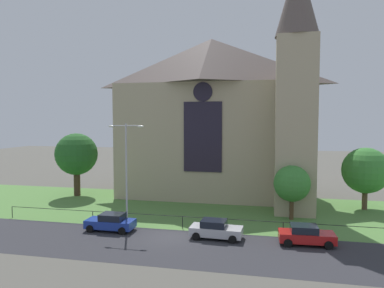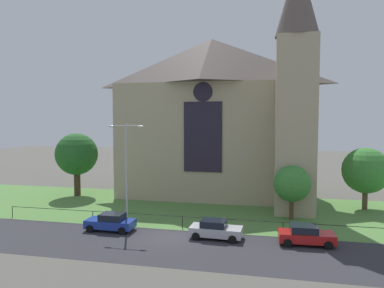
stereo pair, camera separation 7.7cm
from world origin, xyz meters
TOP-DOWN VIEW (x-y plane):
  - ground at (0.00, 10.00)m, footprint 160.00×160.00m
  - road_asphalt at (0.00, -2.00)m, footprint 120.00×8.00m
  - grass_verge at (0.00, 8.00)m, footprint 120.00×20.00m
  - church_building at (1.32, 17.73)m, footprint 23.20×16.20m
  - iron_railing at (0.54, 2.50)m, footprint 34.68×0.07m
  - tree_right_far at (18.11, 13.40)m, footprint 4.91×4.91m
  - tree_left_far at (-15.94, 13.37)m, footprint 5.29×5.29m
  - tree_right_near at (10.16, 7.63)m, footprint 3.50×3.50m
  - streetlamp_near at (-4.66, 2.40)m, footprint 3.37×0.26m
  - parked_car_blue at (-5.45, 0.69)m, footprint 4.20×2.02m
  - parked_car_silver at (3.79, 0.55)m, footprint 4.28×2.18m
  - parked_car_red at (10.83, 0.60)m, footprint 4.28×2.19m

SIDE VIEW (x-z plane):
  - ground at x=0.00m, z-range 0.00..0.00m
  - grass_verge at x=0.00m, z-range 0.00..0.01m
  - road_asphalt at x=0.00m, z-range 0.00..0.01m
  - parked_car_blue at x=-5.45m, z-range -0.01..1.50m
  - parked_car_silver at x=3.79m, z-range -0.01..1.50m
  - parked_car_red at x=10.83m, z-range -0.01..1.50m
  - iron_railing at x=0.54m, z-range 0.42..1.55m
  - tree_right_near at x=10.16m, z-range 0.87..6.14m
  - tree_right_far at x=18.11m, z-range 0.87..7.55m
  - tree_left_far at x=-15.94m, z-range 1.28..9.24m
  - streetlamp_near at x=-4.66m, z-range 1.17..10.48m
  - church_building at x=1.32m, z-range -2.73..23.27m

